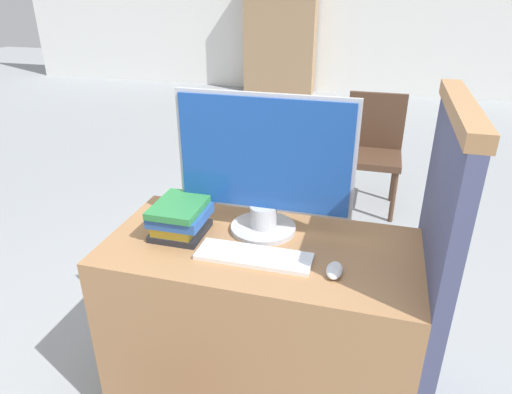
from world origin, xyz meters
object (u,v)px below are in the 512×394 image
monitor (264,167)px  mouse (334,270)px  book_stack (180,218)px  far_chair (373,146)px  keyboard (253,256)px

monitor → mouse: monitor is taller
book_stack → far_chair: size_ratio=0.26×
mouse → far_chair: bearing=88.3°
monitor → mouse: (0.30, -0.23, -0.25)m
monitor → far_chair: monitor is taller
mouse → monitor: bearing=143.1°
far_chair → monitor: bearing=-89.5°
mouse → keyboard: bearing=175.6°
keyboard → far_chair: 2.25m
mouse → book_stack: bearing=169.0°
monitor → mouse: 0.45m
keyboard → mouse: bearing=-4.4°
keyboard → far_chair: size_ratio=0.46×
keyboard → mouse: mouse is taller
monitor → far_chair: bearing=79.5°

